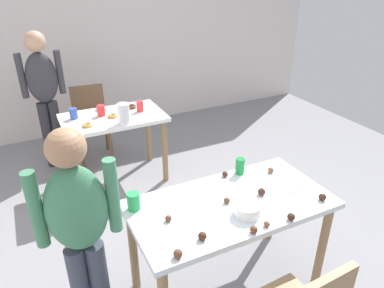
{
  "coord_description": "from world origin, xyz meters",
  "views": [
    {
      "loc": [
        -1.21,
        -1.71,
        2.12
      ],
      "look_at": [
        -0.13,
        0.47,
        0.9
      ],
      "focal_mm": 33.29,
      "sensor_mm": 36.0,
      "label": 1
    }
  ],
  "objects_px": {
    "person_adult_far": "(44,90)",
    "mixing_bowl": "(248,209)",
    "pitcher_far": "(124,114)",
    "chair_far_table": "(91,118)",
    "dining_table_near": "(230,215)",
    "dining_table_far": "(114,127)",
    "soda_can": "(240,166)",
    "person_girl_near": "(80,228)"
  },
  "relations": [
    {
      "from": "person_adult_far",
      "to": "mixing_bowl",
      "type": "height_order",
      "value": "person_adult_far"
    },
    {
      "from": "mixing_bowl",
      "to": "pitcher_far",
      "type": "bearing_deg",
      "value": 98.78
    },
    {
      "from": "mixing_bowl",
      "to": "pitcher_far",
      "type": "height_order",
      "value": "pitcher_far"
    },
    {
      "from": "person_adult_far",
      "to": "pitcher_far",
      "type": "relative_size",
      "value": 7.58
    },
    {
      "from": "chair_far_table",
      "to": "mixing_bowl",
      "type": "relative_size",
      "value": 5.24
    },
    {
      "from": "chair_far_table",
      "to": "pitcher_far",
      "type": "height_order",
      "value": "pitcher_far"
    },
    {
      "from": "dining_table_near",
      "to": "chair_far_table",
      "type": "bearing_deg",
      "value": 99.44
    },
    {
      "from": "person_adult_far",
      "to": "mixing_bowl",
      "type": "bearing_deg",
      "value": -71.17
    },
    {
      "from": "dining_table_far",
      "to": "person_adult_far",
      "type": "distance_m",
      "value": 0.91
    },
    {
      "from": "dining_table_near",
      "to": "person_adult_far",
      "type": "relative_size",
      "value": 0.86
    },
    {
      "from": "dining_table_far",
      "to": "chair_far_table",
      "type": "bearing_deg",
      "value": 99.77
    },
    {
      "from": "dining_table_far",
      "to": "pitcher_far",
      "type": "bearing_deg",
      "value": -77.53
    },
    {
      "from": "dining_table_far",
      "to": "soda_can",
      "type": "relative_size",
      "value": 8.4
    },
    {
      "from": "dining_table_far",
      "to": "person_adult_far",
      "type": "xyz_separation_m",
      "value": [
        -0.57,
        0.64,
        0.3
      ]
    },
    {
      "from": "soda_can",
      "to": "pitcher_far",
      "type": "height_order",
      "value": "pitcher_far"
    },
    {
      "from": "dining_table_far",
      "to": "soda_can",
      "type": "bearing_deg",
      "value": -70.37
    },
    {
      "from": "dining_table_near",
      "to": "chair_far_table",
      "type": "height_order",
      "value": "chair_far_table"
    },
    {
      "from": "chair_far_table",
      "to": "person_girl_near",
      "type": "xyz_separation_m",
      "value": [
        -0.53,
        -2.44,
        0.37
      ]
    },
    {
      "from": "dining_table_far",
      "to": "pitcher_far",
      "type": "height_order",
      "value": "pitcher_far"
    },
    {
      "from": "dining_table_far",
      "to": "chair_far_table",
      "type": "height_order",
      "value": "chair_far_table"
    },
    {
      "from": "person_adult_far",
      "to": "dining_table_far",
      "type": "bearing_deg",
      "value": -48.59
    },
    {
      "from": "dining_table_near",
      "to": "soda_can",
      "type": "bearing_deg",
      "value": 48.28
    },
    {
      "from": "dining_table_near",
      "to": "soda_can",
      "type": "height_order",
      "value": "soda_can"
    },
    {
      "from": "person_girl_near",
      "to": "dining_table_near",
      "type": "bearing_deg",
      "value": -1.54
    },
    {
      "from": "pitcher_far",
      "to": "person_girl_near",
      "type": "bearing_deg",
      "value": -114.5
    },
    {
      "from": "dining_table_near",
      "to": "mixing_bowl",
      "type": "relative_size",
      "value": 7.95
    },
    {
      "from": "mixing_bowl",
      "to": "pitcher_far",
      "type": "relative_size",
      "value": 0.82
    },
    {
      "from": "person_girl_near",
      "to": "mixing_bowl",
      "type": "xyz_separation_m",
      "value": [
        0.96,
        -0.18,
        -0.08
      ]
    },
    {
      "from": "person_adult_far",
      "to": "pitcher_far",
      "type": "bearing_deg",
      "value": -54.87
    },
    {
      "from": "person_adult_far",
      "to": "mixing_bowl",
      "type": "xyz_separation_m",
      "value": [
        0.88,
        -2.59,
        -0.14
      ]
    },
    {
      "from": "person_girl_near",
      "to": "soda_can",
      "type": "xyz_separation_m",
      "value": [
        1.19,
        0.25,
        -0.05
      ]
    },
    {
      "from": "person_adult_far",
      "to": "soda_can",
      "type": "bearing_deg",
      "value": -62.85
    },
    {
      "from": "dining_table_near",
      "to": "dining_table_far",
      "type": "bearing_deg",
      "value": 99.32
    },
    {
      "from": "dining_table_near",
      "to": "dining_table_far",
      "type": "distance_m",
      "value": 1.82
    },
    {
      "from": "person_adult_far",
      "to": "mixing_bowl",
      "type": "relative_size",
      "value": 9.28
    },
    {
      "from": "mixing_bowl",
      "to": "person_girl_near",
      "type": "bearing_deg",
      "value": 169.54
    },
    {
      "from": "chair_far_table",
      "to": "person_girl_near",
      "type": "height_order",
      "value": "person_girl_near"
    },
    {
      "from": "person_girl_near",
      "to": "soda_can",
      "type": "bearing_deg",
      "value": 11.96
    },
    {
      "from": "pitcher_far",
      "to": "soda_can",
      "type": "bearing_deg",
      "value": -69.11
    },
    {
      "from": "dining_table_far",
      "to": "person_girl_near",
      "type": "xyz_separation_m",
      "value": [
        -0.65,
        -1.77,
        0.24
      ]
    },
    {
      "from": "chair_far_table",
      "to": "person_girl_near",
      "type": "relative_size",
      "value": 0.6
    },
    {
      "from": "chair_far_table",
      "to": "pitcher_far",
      "type": "relative_size",
      "value": 4.28
    }
  ]
}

